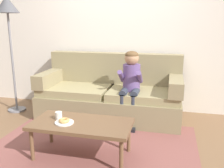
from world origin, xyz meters
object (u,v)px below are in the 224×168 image
Objects in this scene: toy_controller at (53,131)px; floor_lamp at (8,15)px; mug at (59,116)px; donut at (64,120)px; couch at (110,95)px; person_child at (131,81)px; coffee_table at (81,126)px.

floor_lamp reaches higher than toy_controller.
toy_controller is (-0.35, 0.49, -0.44)m from mug.
mug is 2.14m from floor_lamp.
couch is at bearing 82.38° from donut.
person_child is 1.33m from toy_controller.
mug is at bearing 140.68° from donut.
person_child reaches higher than coffee_table.
floor_lamp is (-1.37, 1.16, 1.16)m from mug.
coffee_table is 1.20m from person_child.
floor_lamp is at bearing -175.48° from couch.
donut is 2.26m from floor_lamp.
couch is at bearing 60.61° from toy_controller.
floor_lamp is at bearing 144.43° from coffee_table.
coffee_table is at bearing -90.31° from couch.
donut reaches higher than coffee_table.
donut is (-0.18, -1.38, 0.10)m from couch.
toy_controller is at bearing 125.63° from mug.
floor_lamp is at bearing 155.77° from toy_controller.
couch reaches higher than donut.
couch is 24.83× the size of mug.
mug reaches higher than coffee_table.
mug is (-0.29, -1.29, 0.11)m from couch.
floor_lamp reaches higher than person_child.
toy_controller is 2.02m from floor_lamp.
mug is at bearing -102.76° from couch.
person_child is 4.87× the size of toy_controller.
toy_controller is (-1.00, -0.59, -0.65)m from person_child.
person_child is at bearing 64.82° from donut.
toy_controller is at bearing -128.49° from couch.
couch reaches higher than toy_controller.
donut is 0.14m from mug.
donut is 0.06× the size of floor_lamp.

